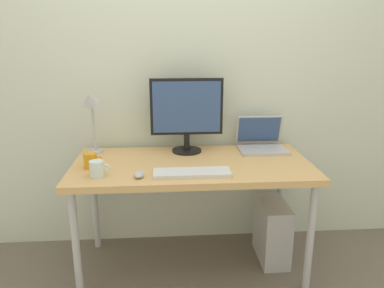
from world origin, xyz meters
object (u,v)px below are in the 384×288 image
at_px(desk, 192,172).
at_px(coffee_mug, 91,161).
at_px(laptop, 261,141).
at_px(glass_cup, 97,169).
at_px(mouse, 139,174).
at_px(keyboard, 192,173).
at_px(monitor, 187,111).
at_px(desk_lamp, 91,108).
at_px(computer_tower, 272,231).

height_order(desk, coffee_mug, coffee_mug).
bearing_deg(laptop, coffee_mug, -164.68).
height_order(desk, glass_cup, glass_cup).
bearing_deg(mouse, keyboard, 2.91).
bearing_deg(monitor, keyboard, -89.65).
bearing_deg(desk, mouse, -143.25).
bearing_deg(desk_lamp, mouse, -55.02).
bearing_deg(desk_lamp, keyboard, -35.73).
distance_m(keyboard, glass_cup, 0.54).
bearing_deg(mouse, coffee_mug, 149.15).
bearing_deg(computer_tower, keyboard, -154.21).
bearing_deg(keyboard, desk, 85.79).
bearing_deg(mouse, glass_cup, 173.13).
distance_m(monitor, keyboard, 0.52).
xyz_separation_m(monitor, desk_lamp, (-0.62, 0.00, 0.03)).
relative_size(desk, mouse, 16.49).
xyz_separation_m(laptop, mouse, (-0.82, -0.48, -0.04)).
height_order(monitor, mouse, monitor).
height_order(keyboard, glass_cup, glass_cup).
height_order(monitor, laptop, monitor).
bearing_deg(glass_cup, keyboard, -1.39).
relative_size(desk_lamp, computer_tower, 1.05).
bearing_deg(desk_lamp, computer_tower, -8.07).
height_order(monitor, coffee_mug, monitor).
bearing_deg(glass_cup, monitor, 39.42).
distance_m(desk_lamp, keyboard, 0.83).
xyz_separation_m(monitor, computer_tower, (0.58, -0.17, -0.82)).
bearing_deg(monitor, coffee_mug, -154.22).
height_order(desk, mouse, mouse).
relative_size(desk, monitor, 2.97).
xyz_separation_m(desk, glass_cup, (-0.55, -0.21, 0.11)).
distance_m(desk, glass_cup, 0.60).
xyz_separation_m(desk, computer_tower, (0.56, 0.06, -0.48)).
height_order(desk, monitor, monitor).
distance_m(desk, coffee_mug, 0.63).
bearing_deg(keyboard, laptop, 42.08).
bearing_deg(glass_cup, desk_lamp, 101.86).
bearing_deg(desk_lamp, monitor, -0.06).
relative_size(laptop, coffee_mug, 2.82).
height_order(coffee_mug, computer_tower, coffee_mug).
xyz_separation_m(desk, mouse, (-0.32, -0.24, 0.08)).
height_order(desk_lamp, coffee_mug, desk_lamp).
distance_m(desk, mouse, 0.40).
relative_size(coffee_mug, glass_cup, 0.99).
bearing_deg(monitor, computer_tower, -16.32).
distance_m(monitor, mouse, 0.61).
bearing_deg(keyboard, coffee_mug, 164.80).
relative_size(desk, laptop, 4.64).
xyz_separation_m(monitor, glass_cup, (-0.53, -0.44, -0.23)).
xyz_separation_m(desk_lamp, keyboard, (0.63, -0.45, -0.30)).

